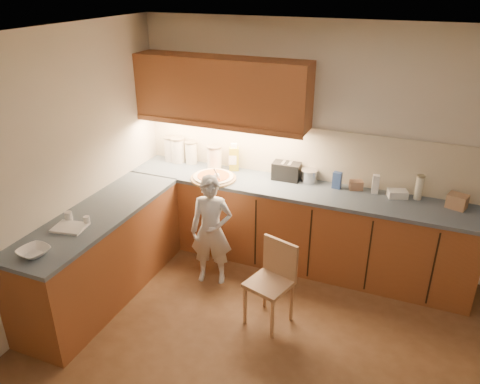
{
  "coord_description": "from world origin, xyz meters",
  "views": [
    {
      "loc": [
        0.81,
        -2.72,
        2.99
      ],
      "look_at": [
        -0.8,
        1.2,
        1.0
      ],
      "focal_mm": 35.0,
      "sensor_mm": 36.0,
      "label": 1
    }
  ],
  "objects_px": {
    "wooden_chair": "(273,277)",
    "toaster": "(286,171)",
    "pizza_on_board": "(214,177)",
    "oil_jug": "(234,158)",
    "child": "(211,231)"
  },
  "relations": [
    {
      "from": "wooden_chair",
      "to": "toaster",
      "type": "height_order",
      "value": "toaster"
    },
    {
      "from": "pizza_on_board",
      "to": "child",
      "type": "xyz_separation_m",
      "value": [
        0.22,
        -0.53,
        -0.35
      ]
    },
    {
      "from": "child",
      "to": "toaster",
      "type": "height_order",
      "value": "child"
    },
    {
      "from": "child",
      "to": "toaster",
      "type": "xyz_separation_m",
      "value": [
        0.52,
        0.84,
        0.42
      ]
    },
    {
      "from": "pizza_on_board",
      "to": "wooden_chair",
      "type": "bearing_deg",
      "value": -41.2
    },
    {
      "from": "child",
      "to": "oil_jug",
      "type": "bearing_deg",
      "value": 83.04
    },
    {
      "from": "pizza_on_board",
      "to": "wooden_chair",
      "type": "distance_m",
      "value": 1.42
    },
    {
      "from": "child",
      "to": "wooden_chair",
      "type": "bearing_deg",
      "value": -38.36
    },
    {
      "from": "pizza_on_board",
      "to": "oil_jug",
      "type": "height_order",
      "value": "oil_jug"
    },
    {
      "from": "wooden_chair",
      "to": "toaster",
      "type": "bearing_deg",
      "value": 119.69
    },
    {
      "from": "wooden_chair",
      "to": "toaster",
      "type": "distance_m",
      "value": 1.34
    },
    {
      "from": "toaster",
      "to": "pizza_on_board",
      "type": "bearing_deg",
      "value": -159.3
    },
    {
      "from": "child",
      "to": "toaster",
      "type": "bearing_deg",
      "value": 43.68
    },
    {
      "from": "pizza_on_board",
      "to": "toaster",
      "type": "height_order",
      "value": "pizza_on_board"
    },
    {
      "from": "child",
      "to": "wooden_chair",
      "type": "height_order",
      "value": "child"
    }
  ]
}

